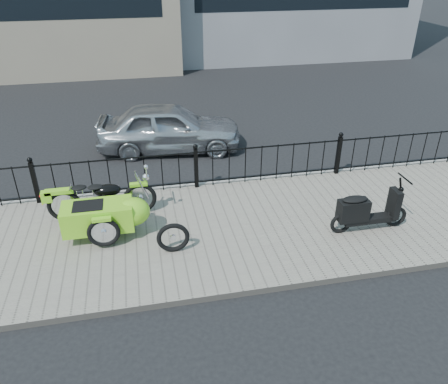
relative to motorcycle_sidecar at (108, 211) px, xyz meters
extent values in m
plane|color=black|center=(1.94, 0.21, -0.59)|extent=(120.00, 120.00, 0.00)
cube|color=gray|center=(1.94, -0.29, -0.53)|extent=(30.00, 3.80, 0.12)
cube|color=gray|center=(1.94, 1.65, -0.53)|extent=(30.00, 0.10, 0.12)
cylinder|color=black|center=(1.94, 1.51, 0.40)|extent=(14.00, 0.04, 0.04)
cylinder|color=black|center=(1.94, 1.51, -0.35)|extent=(14.00, 0.04, 0.04)
cube|color=black|center=(-1.56, 1.51, 0.01)|extent=(0.09, 0.09, 0.96)
sphere|color=black|center=(-1.56, 1.51, 0.55)|extent=(0.11, 0.11, 0.11)
cube|color=black|center=(1.94, 1.51, 0.01)|extent=(0.09, 0.09, 0.96)
sphere|color=black|center=(1.94, 1.51, 0.55)|extent=(0.11, 0.11, 0.11)
cube|color=black|center=(5.44, 1.51, 0.01)|extent=(0.09, 0.09, 0.96)
sphere|color=black|center=(5.44, 1.51, 0.55)|extent=(0.11, 0.11, 0.11)
cube|color=black|center=(-4.06, 12.23, 2.41)|extent=(12.50, 0.06, 1.00)
torus|color=black|center=(0.62, 0.61, -0.13)|extent=(0.69, 0.09, 0.69)
torus|color=black|center=(-0.88, 0.61, -0.13)|extent=(0.69, 0.09, 0.69)
torus|color=black|center=(-0.08, -0.53, -0.13)|extent=(0.60, 0.08, 0.60)
cube|color=gray|center=(-0.13, 0.61, -0.11)|extent=(0.34, 0.22, 0.24)
cylinder|color=black|center=(-0.13, 0.61, -0.18)|extent=(1.40, 0.04, 0.04)
ellipsoid|color=black|center=(-0.01, 0.61, 0.13)|extent=(0.54, 0.29, 0.26)
cylinder|color=silver|center=(0.80, 0.61, 0.49)|extent=(0.03, 0.56, 0.03)
cylinder|color=silver|center=(0.68, 0.61, 0.18)|extent=(0.25, 0.04, 0.59)
sphere|color=silver|center=(0.78, 0.61, 0.35)|extent=(0.15, 0.15, 0.15)
cube|color=#83DA21|center=(0.62, 0.61, 0.20)|extent=(0.36, 0.12, 0.06)
cube|color=#83DA21|center=(-0.93, 0.61, 0.21)|extent=(0.55, 0.16, 0.08)
ellipsoid|color=black|center=(-0.23, 0.61, 0.23)|extent=(0.31, 0.22, 0.08)
ellipsoid|color=black|center=(-0.55, 0.61, 0.25)|extent=(0.31, 0.22, 0.08)
sphere|color=red|center=(-1.28, 0.61, 0.15)|extent=(0.07, 0.07, 0.07)
cube|color=yellow|center=(-1.30, 0.71, -0.03)|extent=(0.02, 0.14, 0.10)
cube|color=#83DA21|center=(-0.18, -0.14, 0.00)|extent=(1.30, 0.62, 0.50)
ellipsoid|color=#83DA21|center=(0.47, -0.14, 0.02)|extent=(0.65, 0.60, 0.54)
cube|color=black|center=(-0.33, -0.14, 0.23)|extent=(0.55, 0.43, 0.06)
cube|color=#83DA21|center=(-0.08, -0.53, 0.16)|extent=(0.34, 0.11, 0.06)
torus|color=black|center=(5.59, -0.94, -0.26)|extent=(0.44, 0.07, 0.44)
torus|color=black|center=(4.41, -0.94, -0.26)|extent=(0.44, 0.07, 0.44)
cube|color=black|center=(5.00, -0.94, -0.24)|extent=(1.07, 0.24, 0.11)
cube|color=black|center=(4.62, -0.94, 0.01)|extent=(0.59, 0.28, 0.43)
ellipsoid|color=black|center=(4.62, -0.94, 0.25)|extent=(0.50, 0.25, 0.10)
cube|color=black|center=(5.48, -0.94, 0.06)|extent=(0.13, 0.32, 0.59)
cylinder|color=black|center=(5.55, -0.94, 0.38)|extent=(0.17, 0.04, 0.48)
cylinder|color=black|center=(5.60, -0.94, 0.60)|extent=(0.03, 0.47, 0.03)
torus|color=black|center=(1.15, -0.88, -0.17)|extent=(0.60, 0.09, 0.60)
imported|color=#B1B3B8|center=(1.58, 4.07, 0.07)|extent=(4.09, 2.05, 1.34)
camera|label=1|loc=(0.74, -7.43, 4.40)|focal=35.00mm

